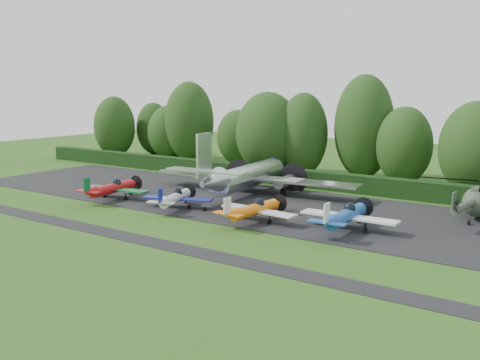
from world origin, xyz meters
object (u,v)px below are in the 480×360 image
Objects in this scene: transport_plane at (247,176)px; light_plane_white at (176,198)px; light_plane_red at (113,188)px; light_plane_blue at (346,216)px; light_plane_orange at (255,209)px.

light_plane_white is (-1.87, -9.45, -1.02)m from transport_plane.
light_plane_red is 0.94× the size of light_plane_blue.
light_plane_orange is at bearing 7.29° from light_plane_red.
transport_plane is at bearing 50.43° from light_plane_red.
light_plane_white is 0.86× the size of light_plane_blue.
light_plane_orange is at bearing -47.06° from transport_plane.
light_plane_white is (8.32, 0.32, -0.11)m from light_plane_red.
light_plane_blue is at bearing 8.32° from light_plane_orange.
light_plane_red reaches higher than light_plane_white.
light_plane_blue is (16.70, 1.70, 0.18)m from light_plane_white.
light_plane_red is 1.03× the size of light_plane_orange.
light_plane_blue reaches higher than light_plane_white.
light_plane_red reaches higher than light_plane_orange.
light_plane_blue reaches higher than light_plane_red.
transport_plane is 14.15m from light_plane_red.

